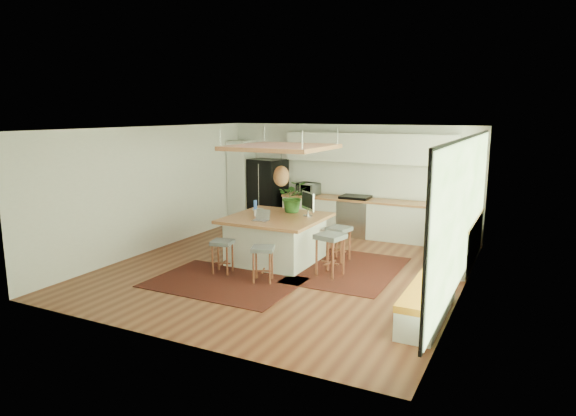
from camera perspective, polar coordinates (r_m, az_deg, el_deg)
The scene contains 33 objects.
floor at distance 9.89m, azimuth -0.26°, elevation -6.86°, with size 7.00×7.00×0.00m, color #552618.
ceiling at distance 9.43m, azimuth -0.27°, elevation 8.98°, with size 7.00×7.00×0.00m, color white.
wall_back at distance 12.76m, azimuth 6.86°, elevation 3.28°, with size 6.50×6.50×0.00m, color silver.
wall_front at distance 6.71m, azimuth -13.92°, elevation -3.76°, with size 6.50×6.50×0.00m, color silver.
wall_left at distance 11.39m, azimuth -15.02°, elevation 2.10°, with size 7.00×7.00×0.00m, color silver.
wall_right at distance 8.63m, azimuth 19.37°, elevation -0.84°, with size 7.00×7.00×0.00m, color silver.
window_wall at distance 8.63m, azimuth 19.19°, elevation -0.49°, with size 0.10×6.20×2.60m, color black, non-canonical shape.
pantry at distance 13.78m, azimuth -5.26°, elevation 2.92°, with size 0.55×0.60×2.25m, color silver.
back_counter_base at distance 12.44m, azimuth 8.65°, elevation -1.21°, with size 4.20×0.60×0.88m, color silver.
back_counter_top at distance 12.35m, azimuth 8.71°, elevation 0.87°, with size 4.24×0.64×0.05m, color #975635.
backsplash at distance 12.57m, azimuth 9.19°, elevation 3.11°, with size 4.20×0.02×0.80m, color white.
upper_cabinets at distance 12.33m, azimuth 9.07°, elevation 6.70°, with size 4.20×0.34×0.70m, color silver.
range at distance 12.50m, azimuth 7.57°, elevation -0.84°, with size 0.76×0.62×1.00m, color #A5A5AA, non-canonical shape.
right_counter_base at distance 10.80m, azimuth 18.77°, elevation -3.50°, with size 0.60×2.50×0.88m, color silver.
right_counter_top at distance 10.70m, azimuth 18.92°, elevation -1.11°, with size 0.64×2.54×0.05m, color #975635.
window_bench at distance 7.83m, azimuth 15.49°, elevation -10.17°, with size 0.52×2.00×0.50m, color silver, non-canonical shape.
ceiling_panel at distance 9.97m, azimuth -0.77°, elevation 5.33°, with size 1.86×1.86×0.80m, color #975635, non-canonical shape.
rug_near at distance 9.19m, azimuth -7.26°, elevation -8.32°, with size 2.60×1.80×0.01m, color black.
rug_right at distance 9.88m, azimuth 6.90°, elevation -6.93°, with size 1.80×2.60×0.01m, color black.
fridge at distance 13.42m, azimuth -2.30°, elevation 1.89°, with size 0.89×0.69×1.78m, color black, non-canonical shape.
island at distance 10.26m, azimuth -1.34°, elevation -3.52°, with size 1.85×1.85×0.93m, color #975635, non-canonical shape.
stool_near_left at distance 9.60m, azimuth -7.40°, elevation -5.28°, with size 0.38×0.38×0.64m, color #505359, non-canonical shape.
stool_near_right at distance 9.07m, azimuth -2.85°, elevation -6.17°, with size 0.38×0.38×0.65m, color #505359, non-canonical shape.
stool_right_front at distance 9.43m, azimuth 4.76°, elevation -5.53°, with size 0.47×0.47×0.79m, color #505359, non-canonical shape.
stool_right_back at distance 10.36m, azimuth 5.76°, elevation -4.05°, with size 0.42×0.42×0.71m, color #505359, non-canonical shape.
stool_left_side at distance 10.95m, azimuth -6.19°, elevation -3.25°, with size 0.38×0.38×0.65m, color #505359, non-canonical shape.
laptop at distance 9.75m, azimuth -3.11°, elevation -0.76°, with size 0.30×0.32×0.22m, color #A5A5AA, non-canonical shape.
monitor at distance 10.16m, azimuth 2.26°, elevation 0.53°, with size 0.54×0.19×0.50m, color #A5A5AA, non-canonical shape.
microwave at distance 12.87m, azimuth 2.29°, elevation 2.33°, with size 0.55×0.30×0.37m, color #A5A5AA.
island_plant at distance 10.56m, azimuth 0.58°, elevation 0.93°, with size 0.60×0.67×0.52m, color #1E4C19.
island_bowl at distance 10.69m, azimuth -3.44°, elevation -0.23°, with size 0.23×0.23×0.06m, color silver.
island_bottle_0 at distance 10.48m, azimuth -3.76°, elevation -0.09°, with size 0.07×0.07×0.19m, color blue.
island_bottle_1 at distance 10.19m, azimuth -3.74°, elevation -0.40°, with size 0.07×0.07×0.19m, color white.
Camera 1 is at (4.26, -8.41, 2.99)m, focal length 31.51 mm.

